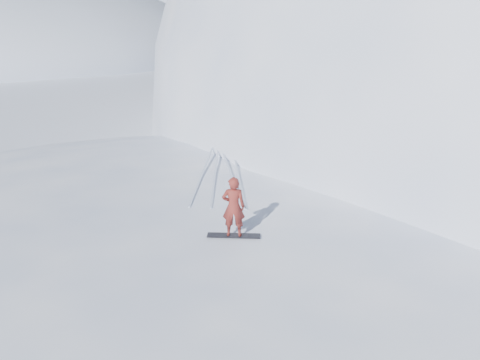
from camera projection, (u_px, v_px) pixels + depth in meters
The scene contains 8 objects.
ground at pixel (172, 347), 11.31m from camera, with size 400.00×400.00×0.00m, color white.
near_ridge at pixel (234, 282), 13.93m from camera, with size 36.00×28.00×4.80m, color white.
peak_shoulder at pixel (428, 139), 28.28m from camera, with size 28.00×24.00×18.00m, color white.
far_ridge_c at pixel (146, 34), 118.56m from camera, with size 140.00×90.00×36.00m, color white.
wind_bumps at pixel (175, 294), 13.34m from camera, with size 16.00×14.40×1.00m.
snowboard at pixel (234, 235), 11.55m from camera, with size 1.31×0.24×0.02m, color black.
snowboarder at pixel (234, 207), 11.27m from camera, with size 0.56×0.37×1.53m, color maroon.
board_tracks at pixel (222, 172), 15.83m from camera, with size 2.26×5.98×0.04m.
Camera 1 is at (3.05, -8.73, 7.84)m, focal length 35.00 mm.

